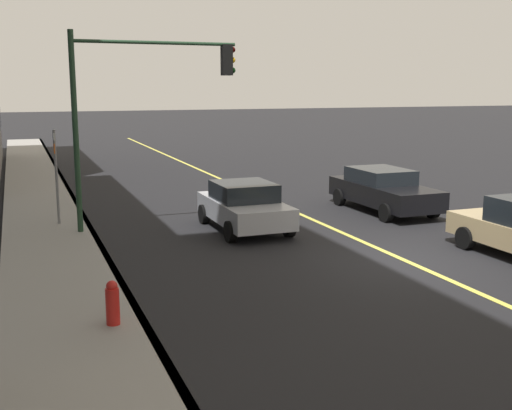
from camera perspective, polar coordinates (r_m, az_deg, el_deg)
The scene contains 9 objects.
ground at distance 16.08m, azimuth 13.29°, elevation -4.91°, with size 200.00×200.00×0.00m, color black.
sidewalk_slab at distance 13.44m, azimuth -16.82°, elevation -7.85°, with size 80.00×2.51×0.15m, color gray.
curb_edge at distance 13.56m, azimuth -11.83°, elevation -7.45°, with size 80.00×0.16×0.15m, color slate.
lane_stripe_center at distance 16.08m, azimuth 13.29°, elevation -4.89°, with size 80.00×0.16×0.01m, color #D8CC4C.
car_black at distance 22.13m, azimuth 11.39°, elevation 1.38°, with size 4.69×1.98×1.45m.
car_silver at distance 18.84m, azimuth -1.07°, elevation -0.06°, with size 3.93×1.98×1.43m.
traffic_light_mast at distance 18.58m, azimuth -10.40°, elevation 9.71°, with size 0.28×4.79×5.75m.
street_sign_post at distance 19.78m, azimuth -17.58°, elevation 2.93°, with size 0.60×0.08×2.98m.
fire_hydrant at distance 11.40m, azimuth -12.79°, elevation -8.94°, with size 0.24×0.24×0.94m.
Camera 1 is at (-12.76, 8.83, 4.24)m, focal length 44.39 mm.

